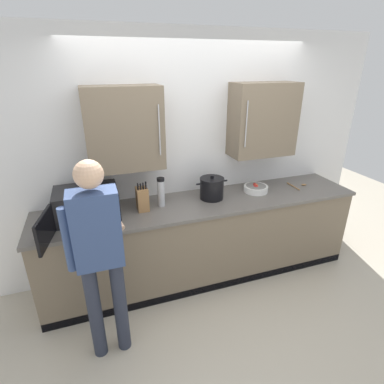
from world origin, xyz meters
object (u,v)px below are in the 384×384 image
Objects in this scene: knife_block at (142,199)px; person_figure at (99,249)px; microwave_oven at (84,204)px; thermos_flask at (161,192)px; fruit_bowl at (256,188)px; wooden_spoon at (298,185)px; stock_pot at (212,188)px.

knife_block is 0.18× the size of person_figure.
person_figure reaches higher than knife_block.
microwave_oven is 2.66× the size of thermos_flask.
fruit_bowl is 0.57m from wooden_spoon.
microwave_oven is 2.28× the size of stock_pot.
microwave_oven is at bearing -179.33° from fruit_bowl.
stock_pot is at bearing 0.78° from microwave_oven.
knife_block is (-1.30, -0.03, 0.08)m from fruit_bowl.
knife_block reaches higher than wooden_spoon.
thermos_flask is at bearing -179.51° from fruit_bowl.
wooden_spoon is (1.11, -0.02, -0.11)m from stock_pot.
stock_pot reaches higher than wooden_spoon.
microwave_oven is at bearing 179.90° from wooden_spoon.
knife_block is at bearing -177.66° from stock_pot.
fruit_bowl is at bearing 0.40° from stock_pot.
person_figure is at bearing -156.78° from fruit_bowl.
wooden_spoon is at bearing 17.41° from person_figure.
fruit_bowl is at bearing 1.53° from knife_block.
knife_block is (-0.20, -0.03, -0.04)m from thermos_flask.
thermos_flask reaches higher than fruit_bowl.
person_figure is at bearing -122.57° from knife_block.
thermos_flask is 1.00m from person_figure.
microwave_oven is at bearing -179.22° from stock_pot.
fruit_bowl is 1.31m from knife_block.
knife_block is (-0.76, -0.03, -0.00)m from stock_pot.
fruit_bowl is at bearing 23.22° from person_figure.
fruit_bowl is at bearing 177.41° from wooden_spoon.
thermos_flask is 0.20m from knife_block.
microwave_oven is 0.75m from thermos_flask.
person_figure reaches higher than fruit_bowl.
person_figure is (-2.33, -0.73, 0.08)m from wooden_spoon.
stock_pot is 1.43m from person_figure.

